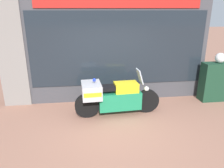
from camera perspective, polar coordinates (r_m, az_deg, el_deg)
ground_plane at (r=5.50m, az=1.14°, el=-11.58°), size 60.00×60.00×0.00m
shop_building at (r=6.79m, az=-4.49°, el=8.91°), size 6.32×0.55×3.21m
window_display at (r=7.18m, az=1.24°, el=-0.03°), size 5.09×0.30×1.89m
paramedic_motorcycle at (r=5.94m, az=0.12°, el=-3.17°), size 2.36×0.75×1.27m
utility_cabinet at (r=7.65m, az=25.37°, el=0.53°), size 0.91×0.41×1.23m
white_helmet at (r=7.48m, az=26.43°, el=6.12°), size 0.31×0.31×0.31m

